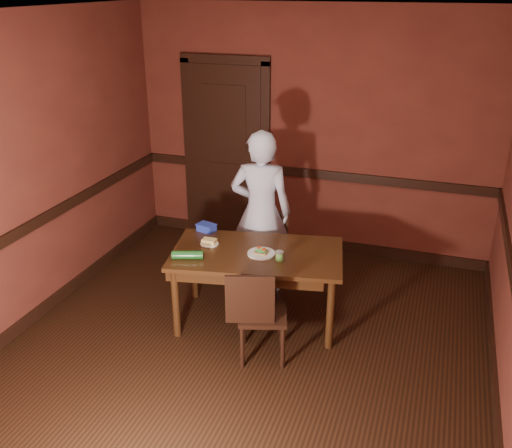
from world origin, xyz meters
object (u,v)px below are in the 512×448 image
Objects in this scene: chair_far at (260,255)px; sauce_jar at (279,256)px; person at (261,212)px; food_tub at (206,227)px; sandwich_plate at (261,253)px; dining_table at (257,287)px; cheese_saucer at (209,242)px; chair_near at (263,313)px.

sauce_jar is (0.37, -0.61, 0.34)m from chair_far.
person is 0.82m from sauce_jar.
sauce_jar is (0.40, -0.71, -0.08)m from person.
sandwich_plate is at bearing -10.32° from food_tub.
chair_far is 0.43m from person.
person is 0.56m from food_tub.
dining_table is 0.59m from cheese_saucer.
dining_table is 1.80× the size of chair_near.
sauce_jar is (0.18, -0.06, 0.03)m from sandwich_plate.
sauce_jar is at bearing -8.86° from food_tub.
chair_near is 4.98× the size of cheese_saucer.
dining_table is 6.16× the size of sandwich_plate.
cheese_saucer is 0.30m from food_tub.
chair_near is 0.90m from cheese_saucer.
sandwich_plate is (0.19, -0.55, 0.31)m from chair_far.
food_tub reaches higher than dining_table.
cheese_saucer is (-0.69, 0.10, -0.02)m from sauce_jar.
food_tub is at bearing 154.75° from sandwich_plate.
food_tub reaches higher than cheese_saucer.
sandwich_plate is at bearing -44.23° from dining_table.
food_tub is at bearing -60.70° from chair_near.
sauce_jar is at bearing 109.90° from person.
cheese_saucer is (-0.46, 0.01, 0.37)m from dining_table.
chair_far is 3.31× the size of sandwich_plate.
dining_table is at bearing 95.72° from person.
dining_table is 0.54m from chair_far.
dining_table is 0.79m from person.
food_tub is (-0.43, -0.34, -0.08)m from person.
person is at bearing 94.19° from dining_table.
chair_far reaches higher than dining_table.
cheese_saucer is at bearing -136.31° from chair_far.
dining_table is 0.46m from sauce_jar.
chair_near is 4.20× the size of food_tub.
cheese_saucer is 0.84× the size of food_tub.
cheese_saucer is at bearing -54.22° from chair_near.
person is 0.68m from cheese_saucer.
sandwich_plate is at bearing 161.64° from sauce_jar.
dining_table is 0.37m from sandwich_plate.
person reaches higher than food_tub.
sandwich_plate is 0.72m from food_tub.
chair_near reaches higher than chair_far.
chair_far is 9.59× the size of sauce_jar.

